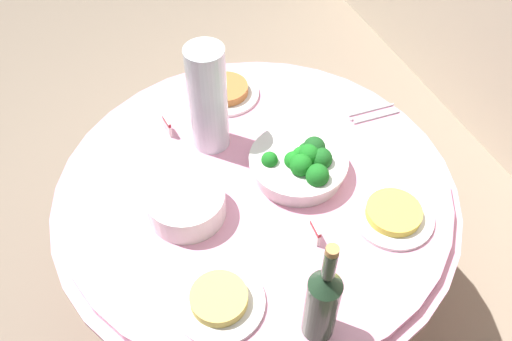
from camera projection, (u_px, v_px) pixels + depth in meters
ground_plane at (256, 304)px, 2.10m from camera, size 6.00×6.00×0.00m
buffet_table at (256, 252)px, 1.81m from camera, size 1.16×1.16×0.74m
broccoli_bowl at (301, 163)px, 1.52m from camera, size 0.28×0.28×0.11m
plate_stack at (186, 204)px, 1.44m from camera, size 0.21×0.21×0.08m
wine_bottle at (322, 302)px, 1.15m from camera, size 0.07×0.07×0.34m
decorative_fruit_vase at (208, 104)px, 1.53m from camera, size 0.11×0.11×0.34m
serving_tongs at (372, 114)px, 1.72m from camera, size 0.05×0.17×0.01m
food_plate_peanuts at (225, 91)px, 1.77m from camera, size 0.22×0.22×0.04m
food_plate_noodles at (219, 300)px, 1.28m from camera, size 0.22×0.22×0.04m
food_plate_fried_egg at (393, 214)px, 1.45m from camera, size 0.22×0.22×0.04m
label_placard_front at (315, 232)px, 1.39m from camera, size 0.05×0.01×0.05m
label_placard_mid at (167, 125)px, 1.65m from camera, size 0.05×0.01×0.05m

